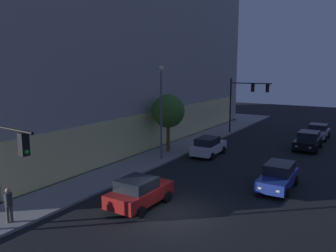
% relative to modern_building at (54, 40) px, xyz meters
% --- Properties ---
extents(ground_plane, '(120.00, 120.00, 0.00)m').
position_rel_modern_building_xyz_m(ground_plane, '(-14.05, -24.61, -10.99)').
color(ground_plane, black).
extents(modern_building, '(40.34, 31.69, 22.13)m').
position_rel_modern_building_xyz_m(modern_building, '(0.00, 0.00, 0.00)').
color(modern_building, '#4C4C51').
rests_on(modern_building, ground).
extents(traffic_light_far_corner, '(0.36, 4.78, 6.35)m').
position_rel_modern_building_xyz_m(traffic_light_far_corner, '(9.34, -20.58, -6.37)').
color(traffic_light_far_corner, black).
rests_on(traffic_light_far_corner, sidewalk_corner).
extents(street_lamp_sidewalk, '(0.44, 0.44, 7.72)m').
position_rel_modern_building_xyz_m(street_lamp_sidewalk, '(-5.15, -18.31, -5.97)').
color(street_lamp_sidewalk, '#5C5C5C').
rests_on(street_lamp_sidewalk, sidewalk_corner).
extents(sidewalk_tree, '(3.01, 3.01, 5.21)m').
position_rel_modern_building_xyz_m(sidewalk_tree, '(-2.58, -17.43, -7.15)').
color(sidewalk_tree, brown).
rests_on(sidewalk_tree, sidewalk_corner).
extents(pedestrian_waiting, '(0.36, 0.36, 1.76)m').
position_rel_modern_building_xyz_m(pedestrian_waiting, '(-19.34, -18.40, -9.79)').
color(pedestrian_waiting, '#4C473D').
rests_on(pedestrian_waiting, sidewalk_corner).
extents(car_red, '(4.19, 2.24, 1.68)m').
position_rel_modern_building_xyz_m(car_red, '(-14.13, -22.51, -10.14)').
color(car_red, maroon).
rests_on(car_red, ground).
extents(car_blue, '(4.49, 2.03, 1.64)m').
position_rel_modern_building_xyz_m(car_blue, '(-7.16, -28.45, -10.16)').
color(car_blue, navy).
rests_on(car_blue, ground).
extents(car_white, '(4.45, 2.11, 1.67)m').
position_rel_modern_building_xyz_m(car_white, '(-1.65, -21.04, -10.14)').
color(car_white, silver).
rests_on(car_white, ground).
extents(car_black, '(4.67, 2.20, 1.69)m').
position_rel_modern_building_xyz_m(car_black, '(5.41, -28.21, -10.12)').
color(car_black, black).
rests_on(car_black, ground).
extents(car_silver, '(4.14, 2.26, 1.59)m').
position_rel_modern_building_xyz_m(car_silver, '(11.34, -28.26, -10.18)').
color(car_silver, '#B7BABF').
rests_on(car_silver, ground).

